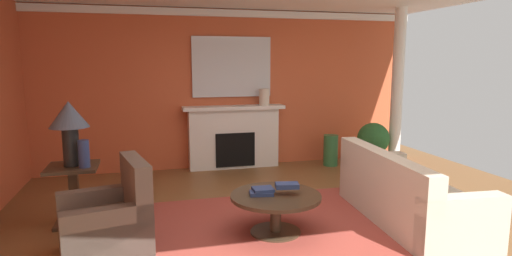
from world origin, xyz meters
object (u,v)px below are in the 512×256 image
at_px(armchair_near_window, 109,226).
at_px(vase_tall_corner, 331,150).
at_px(potted_plant, 373,142).
at_px(table_lamp, 69,121).
at_px(vase_mantel_right, 264,97).
at_px(mantel_mirror, 232,67).
at_px(coffee_table, 276,204).
at_px(side_table, 74,191).
at_px(sofa, 405,197).
at_px(fireplace, 234,138).
at_px(vase_on_side_table, 84,154).

bearing_deg(armchair_near_window, vase_tall_corner, 37.44).
bearing_deg(potted_plant, table_lamp, -163.79).
relative_size(vase_mantel_right, potted_plant, 0.35).
bearing_deg(table_lamp, mantel_mirror, 43.52).
distance_m(coffee_table, table_lamp, 2.53).
xyz_separation_m(side_table, vase_mantel_right, (2.90, 2.06, 0.87)).
relative_size(mantel_mirror, sofa, 0.65).
xyz_separation_m(sofa, vase_tall_corner, (0.31, 2.75, -0.02)).
bearing_deg(armchair_near_window, potted_plant, 28.91).
distance_m(sofa, coffee_table, 1.60).
height_order(fireplace, potted_plant, fireplace).
distance_m(mantel_mirror, potted_plant, 2.82).
bearing_deg(side_table, potted_plant, 16.21).
distance_m(fireplace, vase_tall_corner, 1.79).
distance_m(fireplace, mantel_mirror, 1.27).
bearing_deg(coffee_table, vase_mantel_right, 76.51).
height_order(table_lamp, vase_on_side_table, table_lamp).
height_order(sofa, vase_on_side_table, vase_on_side_table).
relative_size(fireplace, armchair_near_window, 1.89).
xyz_separation_m(fireplace, vase_tall_corner, (1.75, -0.30, -0.25)).
height_order(side_table, vase_mantel_right, vase_mantel_right).
height_order(side_table, vase_on_side_table, vase_on_side_table).
bearing_deg(fireplace, vase_mantel_right, -5.11).
height_order(fireplace, vase_mantel_right, vase_mantel_right).
bearing_deg(table_lamp, armchair_near_window, -65.13).
relative_size(side_table, vase_on_side_table, 2.21).
height_order(sofa, coffee_table, sofa).
bearing_deg(vase_mantel_right, mantel_mirror, 162.82).
relative_size(side_table, vase_mantel_right, 2.39).
xyz_separation_m(table_lamp, vase_mantel_right, (2.90, 2.06, 0.04)).
bearing_deg(vase_on_side_table, sofa, -12.67).
distance_m(coffee_table, vase_tall_corner, 3.31).
relative_size(coffee_table, vase_on_side_table, 3.16).
distance_m(mantel_mirror, side_table, 3.53).
relative_size(sofa, potted_plant, 2.60).
bearing_deg(vase_on_side_table, vase_mantel_right, 38.43).
height_order(sofa, table_lamp, table_lamp).
distance_m(armchair_near_window, vase_mantel_right, 4.02).
bearing_deg(vase_on_side_table, fireplace, 45.39).
relative_size(vase_mantel_right, vase_on_side_table, 0.93).
height_order(fireplace, table_lamp, table_lamp).
distance_m(table_lamp, vase_tall_corner, 4.58).
bearing_deg(fireplace, mantel_mirror, 90.00).
height_order(mantel_mirror, vase_mantel_right, mantel_mirror).
height_order(sofa, potted_plant, sofa).
height_order(sofa, side_table, sofa).
relative_size(coffee_table, side_table, 1.43).
xyz_separation_m(mantel_mirror, vase_mantel_right, (0.55, -0.17, -0.53)).
relative_size(armchair_near_window, vase_on_side_table, 3.01).
bearing_deg(fireplace, sofa, -64.70).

